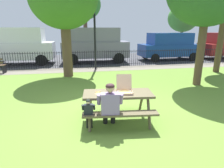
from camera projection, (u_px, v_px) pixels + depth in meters
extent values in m
cube|color=olive|center=(102.00, 96.00, 7.11)|extent=(28.00, 11.29, 0.02)
cube|color=gray|center=(91.00, 69.00, 11.79)|extent=(28.00, 1.40, 0.01)
cube|color=#424247|center=(87.00, 59.00, 15.61)|extent=(28.00, 6.68, 0.01)
cube|color=brown|center=(118.00, 94.00, 5.06)|extent=(1.87, 0.94, 0.06)
cube|color=brown|center=(121.00, 114.00, 4.57)|extent=(1.82, 0.47, 0.05)
cube|color=brown|center=(116.00, 97.00, 5.72)|extent=(1.82, 0.47, 0.05)
cylinder|color=brown|center=(90.00, 115.00, 4.72)|extent=(0.11, 0.44, 0.74)
cylinder|color=brown|center=(91.00, 103.00, 5.51)|extent=(0.11, 0.44, 0.74)
cylinder|color=brown|center=(149.00, 113.00, 4.83)|extent=(0.11, 0.44, 0.74)
cylinder|color=brown|center=(141.00, 101.00, 5.62)|extent=(0.11, 0.44, 0.74)
cube|color=tan|center=(125.00, 93.00, 5.03)|extent=(0.46, 0.46, 0.01)
cube|color=silver|center=(125.00, 93.00, 5.02)|extent=(0.42, 0.42, 0.00)
cube|color=tan|center=(125.00, 94.00, 4.83)|extent=(0.40, 0.07, 0.04)
cube|color=tan|center=(124.00, 90.00, 5.21)|extent=(0.40, 0.07, 0.04)
cube|color=tan|center=(117.00, 92.00, 5.01)|extent=(0.07, 0.40, 0.04)
cube|color=tan|center=(132.00, 92.00, 5.03)|extent=(0.07, 0.40, 0.04)
cube|color=tan|center=(124.00, 82.00, 5.16)|extent=(0.42, 0.18, 0.39)
cylinder|color=tan|center=(125.00, 92.00, 5.02)|extent=(0.34, 0.34, 0.01)
cylinder|color=#F7D674|center=(125.00, 92.00, 5.02)|extent=(0.32, 0.32, 0.00)
pyramid|color=#E8C056|center=(98.00, 93.00, 5.00)|extent=(0.15, 0.20, 0.01)
cube|color=tan|center=(98.00, 92.00, 5.09)|extent=(0.15, 0.04, 0.02)
cylinder|color=black|center=(105.00, 115.00, 5.01)|extent=(0.12, 0.12, 0.44)
cylinder|color=black|center=(106.00, 110.00, 4.74)|extent=(0.19, 0.43, 0.15)
cylinder|color=black|center=(113.00, 115.00, 5.02)|extent=(0.12, 0.12, 0.44)
cylinder|color=black|center=(114.00, 109.00, 4.75)|extent=(0.19, 0.43, 0.15)
cube|color=#8C72A5|center=(110.00, 104.00, 4.48)|extent=(0.44, 0.26, 0.52)
cylinder|color=#8C72A5|center=(99.00, 99.00, 4.48)|extent=(0.11, 0.22, 0.31)
cylinder|color=#8C72A5|center=(121.00, 99.00, 4.52)|extent=(0.11, 0.22, 0.31)
sphere|color=tan|center=(110.00, 88.00, 4.39)|extent=(0.21, 0.21, 0.21)
ellipsoid|color=#381F23|center=(110.00, 86.00, 4.37)|extent=(0.21, 0.20, 0.12)
cylinder|color=black|center=(87.00, 120.00, 4.78)|extent=(0.06, 0.06, 0.44)
cylinder|color=black|center=(87.00, 113.00, 4.61)|extent=(0.10, 0.22, 0.08)
cylinder|color=black|center=(91.00, 119.00, 4.78)|extent=(0.06, 0.06, 0.44)
cylinder|color=black|center=(91.00, 112.00, 4.62)|extent=(0.10, 0.22, 0.08)
cube|color=#1E2328|center=(88.00, 110.00, 4.48)|extent=(0.23, 0.13, 0.27)
cylinder|color=#1E2328|center=(83.00, 107.00, 4.48)|extent=(0.06, 0.11, 0.16)
cylinder|color=#1E2328|center=(94.00, 107.00, 4.50)|extent=(0.06, 0.11, 0.16)
sphere|color=beige|center=(88.00, 102.00, 4.43)|extent=(0.11, 0.11, 0.11)
ellipsoid|color=black|center=(88.00, 101.00, 4.42)|extent=(0.11, 0.10, 0.06)
cylinder|color=black|center=(90.00, 52.00, 12.18)|extent=(21.93, 0.03, 0.03)
cylinder|color=black|center=(90.00, 65.00, 12.40)|extent=(21.93, 0.03, 0.03)
cylinder|color=black|center=(1.00, 61.00, 11.38)|extent=(0.02, 0.02, 1.05)
cylinder|color=black|center=(3.00, 61.00, 11.41)|extent=(0.02, 0.02, 1.05)
cylinder|color=black|center=(6.00, 61.00, 11.43)|extent=(0.02, 0.02, 1.05)
cylinder|color=black|center=(8.00, 61.00, 11.46)|extent=(0.02, 0.02, 1.05)
cylinder|color=black|center=(11.00, 61.00, 11.48)|extent=(0.02, 0.02, 1.05)
cylinder|color=black|center=(13.00, 61.00, 11.51)|extent=(0.02, 0.02, 1.05)
cylinder|color=black|center=(16.00, 61.00, 11.53)|extent=(0.02, 0.02, 1.05)
cylinder|color=black|center=(18.00, 61.00, 11.55)|extent=(0.02, 0.02, 1.05)
cylinder|color=black|center=(21.00, 61.00, 11.58)|extent=(0.02, 0.02, 1.05)
cylinder|color=black|center=(23.00, 61.00, 11.60)|extent=(0.02, 0.02, 1.05)
cylinder|color=black|center=(26.00, 61.00, 11.63)|extent=(0.02, 0.02, 1.05)
cylinder|color=black|center=(28.00, 61.00, 11.65)|extent=(0.02, 0.02, 1.05)
cylinder|color=black|center=(31.00, 61.00, 11.68)|extent=(0.02, 0.02, 1.05)
cylinder|color=black|center=(33.00, 61.00, 11.70)|extent=(0.02, 0.02, 1.05)
cylinder|color=black|center=(36.00, 61.00, 11.73)|extent=(0.02, 0.02, 1.05)
cylinder|color=black|center=(38.00, 60.00, 11.75)|extent=(0.02, 0.02, 1.05)
cylinder|color=black|center=(41.00, 60.00, 11.78)|extent=(0.02, 0.02, 1.05)
cylinder|color=black|center=(43.00, 60.00, 11.80)|extent=(0.02, 0.02, 1.05)
cylinder|color=black|center=(45.00, 60.00, 11.82)|extent=(0.02, 0.02, 1.05)
cylinder|color=black|center=(48.00, 60.00, 11.85)|extent=(0.02, 0.02, 1.05)
cylinder|color=black|center=(50.00, 60.00, 11.87)|extent=(0.02, 0.02, 1.05)
cylinder|color=black|center=(52.00, 60.00, 11.90)|extent=(0.02, 0.02, 1.05)
cylinder|color=black|center=(55.00, 60.00, 11.92)|extent=(0.02, 0.02, 1.05)
cylinder|color=black|center=(57.00, 60.00, 11.95)|extent=(0.02, 0.02, 1.05)
cylinder|color=black|center=(60.00, 60.00, 11.97)|extent=(0.02, 0.02, 1.05)
cylinder|color=black|center=(62.00, 60.00, 12.00)|extent=(0.02, 0.02, 1.05)
cylinder|color=black|center=(64.00, 60.00, 12.02)|extent=(0.02, 0.02, 1.05)
cylinder|color=black|center=(66.00, 60.00, 12.05)|extent=(0.02, 0.02, 1.05)
cylinder|color=black|center=(69.00, 60.00, 12.07)|extent=(0.02, 0.02, 1.05)
cylinder|color=black|center=(71.00, 60.00, 12.09)|extent=(0.02, 0.02, 1.05)
cylinder|color=black|center=(73.00, 59.00, 12.12)|extent=(0.02, 0.02, 1.05)
cylinder|color=black|center=(76.00, 59.00, 12.14)|extent=(0.02, 0.02, 1.05)
cylinder|color=black|center=(78.00, 59.00, 12.17)|extent=(0.02, 0.02, 1.05)
cylinder|color=black|center=(80.00, 59.00, 12.19)|extent=(0.02, 0.02, 1.05)
cylinder|color=black|center=(82.00, 59.00, 12.22)|extent=(0.02, 0.02, 1.05)
cylinder|color=black|center=(85.00, 59.00, 12.24)|extent=(0.02, 0.02, 1.05)
cylinder|color=black|center=(87.00, 59.00, 12.27)|extent=(0.02, 0.02, 1.05)
cylinder|color=black|center=(89.00, 59.00, 12.29)|extent=(0.02, 0.02, 1.05)
cylinder|color=black|center=(91.00, 59.00, 12.31)|extent=(0.02, 0.02, 1.05)
cylinder|color=black|center=(94.00, 59.00, 12.34)|extent=(0.02, 0.02, 1.05)
cylinder|color=black|center=(96.00, 59.00, 12.36)|extent=(0.02, 0.02, 1.05)
cylinder|color=black|center=(98.00, 59.00, 12.39)|extent=(0.02, 0.02, 1.05)
cylinder|color=black|center=(100.00, 59.00, 12.41)|extent=(0.02, 0.02, 1.05)
cylinder|color=black|center=(102.00, 59.00, 12.44)|extent=(0.02, 0.02, 1.05)
cylinder|color=black|center=(104.00, 59.00, 12.46)|extent=(0.02, 0.02, 1.05)
cylinder|color=black|center=(107.00, 59.00, 12.49)|extent=(0.02, 0.02, 1.05)
cylinder|color=black|center=(109.00, 59.00, 12.51)|extent=(0.02, 0.02, 1.05)
cylinder|color=black|center=(111.00, 58.00, 12.54)|extent=(0.02, 0.02, 1.05)
cylinder|color=black|center=(113.00, 58.00, 12.56)|extent=(0.02, 0.02, 1.05)
cylinder|color=black|center=(115.00, 58.00, 12.58)|extent=(0.02, 0.02, 1.05)
cylinder|color=black|center=(117.00, 58.00, 12.61)|extent=(0.02, 0.02, 1.05)
cylinder|color=black|center=(119.00, 58.00, 12.63)|extent=(0.02, 0.02, 1.05)
cylinder|color=black|center=(121.00, 58.00, 12.66)|extent=(0.02, 0.02, 1.05)
cylinder|color=black|center=(123.00, 58.00, 12.68)|extent=(0.02, 0.02, 1.05)
cylinder|color=black|center=(126.00, 58.00, 12.71)|extent=(0.02, 0.02, 1.05)
cylinder|color=black|center=(128.00, 58.00, 12.73)|extent=(0.02, 0.02, 1.05)
cylinder|color=black|center=(130.00, 58.00, 12.76)|extent=(0.02, 0.02, 1.05)
cylinder|color=black|center=(132.00, 58.00, 12.78)|extent=(0.02, 0.02, 1.05)
cylinder|color=black|center=(134.00, 58.00, 12.81)|extent=(0.02, 0.02, 1.05)
cylinder|color=black|center=(136.00, 58.00, 12.83)|extent=(0.02, 0.02, 1.05)
cylinder|color=black|center=(138.00, 58.00, 12.85)|extent=(0.02, 0.02, 1.05)
cylinder|color=black|center=(140.00, 58.00, 12.88)|extent=(0.02, 0.02, 1.05)
cylinder|color=black|center=(142.00, 58.00, 12.90)|extent=(0.02, 0.02, 1.05)
cylinder|color=black|center=(144.00, 58.00, 12.93)|extent=(0.02, 0.02, 1.05)
cylinder|color=black|center=(146.00, 58.00, 12.95)|extent=(0.02, 0.02, 1.05)
cylinder|color=black|center=(148.00, 57.00, 12.98)|extent=(0.02, 0.02, 1.05)
cylinder|color=black|center=(150.00, 57.00, 13.00)|extent=(0.02, 0.02, 1.05)
cylinder|color=black|center=(152.00, 57.00, 13.03)|extent=(0.02, 0.02, 1.05)
cylinder|color=black|center=(154.00, 57.00, 13.05)|extent=(0.02, 0.02, 1.05)
cylinder|color=black|center=(156.00, 57.00, 13.08)|extent=(0.02, 0.02, 1.05)
cylinder|color=black|center=(158.00, 57.00, 13.10)|extent=(0.02, 0.02, 1.05)
cylinder|color=black|center=(160.00, 57.00, 13.12)|extent=(0.02, 0.02, 1.05)
cylinder|color=black|center=(162.00, 57.00, 13.15)|extent=(0.02, 0.02, 1.05)
cylinder|color=black|center=(164.00, 57.00, 13.17)|extent=(0.02, 0.02, 1.05)
cylinder|color=black|center=(165.00, 57.00, 13.20)|extent=(0.02, 0.02, 1.05)
cylinder|color=black|center=(167.00, 57.00, 13.22)|extent=(0.02, 0.02, 1.05)
cylinder|color=black|center=(169.00, 57.00, 13.25)|extent=(0.02, 0.02, 1.05)
cylinder|color=black|center=(171.00, 57.00, 13.27)|extent=(0.02, 0.02, 1.05)
cylinder|color=black|center=(173.00, 57.00, 13.30)|extent=(0.02, 0.02, 1.05)
cylinder|color=black|center=(175.00, 57.00, 13.32)|extent=(0.02, 0.02, 1.05)
cylinder|color=black|center=(177.00, 57.00, 13.35)|extent=(0.02, 0.02, 1.05)
cylinder|color=black|center=(179.00, 57.00, 13.37)|extent=(0.02, 0.02, 1.05)
cylinder|color=black|center=(181.00, 57.00, 13.39)|extent=(0.02, 0.02, 1.05)
cylinder|color=black|center=(182.00, 57.00, 13.42)|extent=(0.02, 0.02, 1.05)
cylinder|color=black|center=(184.00, 56.00, 13.44)|extent=(0.02, 0.02, 1.05)
cylinder|color=black|center=(186.00, 56.00, 13.47)|extent=(0.02, 0.02, 1.05)
cylinder|color=black|center=(188.00, 56.00, 13.49)|extent=(0.02, 0.02, 1.05)
cylinder|color=black|center=(190.00, 56.00, 13.52)|extent=(0.02, 0.02, 1.05)
cylinder|color=black|center=(192.00, 56.00, 13.54)|extent=(0.02, 0.02, 1.05)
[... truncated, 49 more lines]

